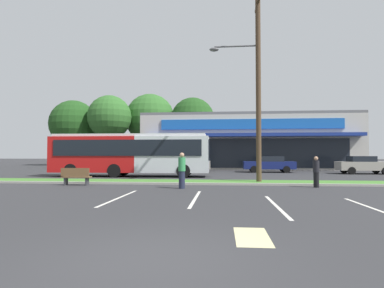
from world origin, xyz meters
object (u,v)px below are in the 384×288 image
car_2 (363,165)px  pedestrian_by_pole (182,170)px  utility_pole (256,81)px  city_bus (131,154)px  pedestrian_near_bench (316,172)px  car_0 (269,164)px  car_1 (188,164)px  bus_stop_bench (76,176)px

car_2 → pedestrian_by_pole: 19.61m
utility_pole → city_bus: bearing=150.4°
pedestrian_by_pole → pedestrian_near_bench: bearing=21.5°
car_0 → pedestrian_by_pole: size_ratio=2.67×
utility_pole → car_2: (10.28, 10.24, -5.22)m
car_0 → car_1: (-7.72, -0.34, 0.03)m
utility_pole → car_0: 13.40m
pedestrian_near_bench → car_1: bearing=150.3°
city_bus → car_2: city_bus is taller
city_bus → bus_stop_bench: city_bus is taller
car_0 → car_1: car_1 is taller
bus_stop_bench → car_1: size_ratio=0.37×
pedestrian_by_pole → car_1: bearing=106.6°
pedestrian_near_bench → pedestrian_by_pole: bearing=-140.3°
utility_pole → bus_stop_bench: 11.62m
city_bus → car_1: size_ratio=2.83×
utility_pole → car_0: (2.46, 12.09, -5.23)m
city_bus → car_0: city_bus is taller
bus_stop_bench → pedestrian_by_pole: (6.01, -1.13, 0.39)m
car_0 → city_bus: bearing=31.2°
utility_pole → car_2: bearing=44.9°
car_0 → pedestrian_near_bench: pedestrian_near_bench is taller
car_2 → pedestrian_by_pole: bearing=-136.8°
pedestrian_near_bench → bus_stop_bench: bearing=-149.9°
bus_stop_bench → car_1: 14.62m
bus_stop_bench → car_2: bearing=-148.8°
bus_stop_bench → car_1: bearing=-109.0°
bus_stop_bench → pedestrian_by_pole: pedestrian_by_pole is taller
utility_pole → city_bus: (-9.03, 5.14, -4.25)m
city_bus → car_1: city_bus is taller
city_bus → car_0: bearing=30.3°
utility_pole → bus_stop_bench: (-10.03, -2.06, -5.51)m
utility_pole → pedestrian_near_bench: (2.80, -2.02, -5.21)m
utility_pole → car_0: utility_pole is taller
bus_stop_bench → car_1: (4.76, 13.81, 0.31)m
city_bus → bus_stop_bench: size_ratio=7.58×
bus_stop_bench → car_0: bearing=-131.4°
car_1 → city_bus: bearing=60.3°
city_bus → pedestrian_near_bench: city_bus is taller
bus_stop_bench → car_2: size_ratio=0.36×
car_0 → pedestrian_near_bench: size_ratio=3.00×
bus_stop_bench → car_1: car_1 is taller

